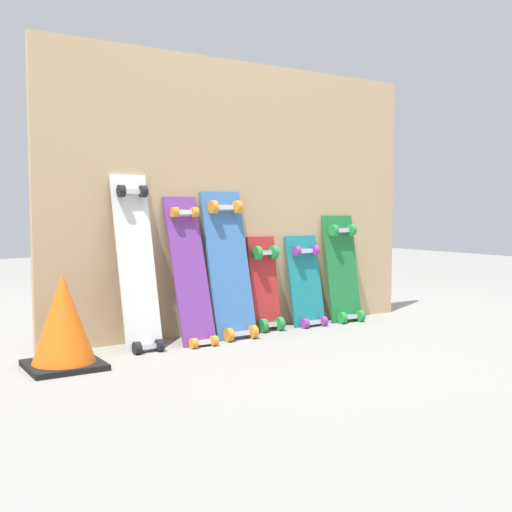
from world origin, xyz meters
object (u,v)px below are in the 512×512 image
object	(u,v)px
skateboard_red	(265,289)
skateboard_teal	(306,287)
traffic_cone	(63,322)
skateboard_white	(137,269)
skateboard_purple	(191,277)
skateboard_green	(343,274)
skateboard_blue	(230,271)

from	to	relation	value
skateboard_red	skateboard_teal	xyz separation A→B (m)	(0.27, -0.01, -0.01)
skateboard_red	skateboard_teal	bearing A→B (deg)	-2.05
skateboard_teal	traffic_cone	xyz separation A→B (m)	(-1.42, -0.23, -0.02)
skateboard_white	skateboard_purple	bearing A→B (deg)	-3.87
skateboard_white	skateboard_green	distance (m)	1.29
skateboard_white	skateboard_blue	distance (m)	0.50
skateboard_white	skateboard_teal	xyz separation A→B (m)	(1.02, 0.05, -0.16)
skateboard_white	skateboard_purple	size ratio (longest dim) A/B	1.12
skateboard_red	traffic_cone	size ratio (longest dim) A/B	1.44
skateboard_purple	skateboard_teal	distance (m)	0.76
skateboard_blue	skateboard_white	bearing A→B (deg)	-179.32
skateboard_red	traffic_cone	bearing A→B (deg)	-168.00
skateboard_green	skateboard_red	bearing A→B (deg)	178.93
traffic_cone	skateboard_blue	bearing A→B (deg)	12.17
skateboard_white	traffic_cone	size ratio (longest dim) A/B	2.27
skateboard_purple	skateboard_green	xyz separation A→B (m)	(1.02, 0.06, -0.04)
skateboard_purple	skateboard_red	xyz separation A→B (m)	(0.48, 0.07, -0.10)
skateboard_red	skateboard_green	xyz separation A→B (m)	(0.54, -0.01, 0.05)
skateboard_blue	skateboard_green	xyz separation A→B (m)	(0.79, 0.04, -0.06)
skateboard_white	skateboard_red	world-z (taller)	skateboard_white
skateboard_blue	skateboard_purple	bearing A→B (deg)	-174.11
skateboard_blue	skateboard_red	world-z (taller)	skateboard_blue
skateboard_red	skateboard_purple	bearing A→B (deg)	-171.23
skateboard_white	skateboard_teal	distance (m)	1.03
skateboard_white	skateboard_red	xyz separation A→B (m)	(0.75, 0.06, -0.15)
skateboard_teal	traffic_cone	world-z (taller)	skateboard_teal
skateboard_purple	skateboard_red	size ratio (longest dim) A/B	1.40
skateboard_blue	skateboard_teal	distance (m)	0.54
skateboard_teal	skateboard_blue	bearing A→B (deg)	-175.50
skateboard_white	skateboard_purple	distance (m)	0.27
traffic_cone	skateboard_teal	bearing A→B (deg)	9.39
traffic_cone	skateboard_green	bearing A→B (deg)	7.92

